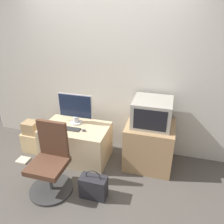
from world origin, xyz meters
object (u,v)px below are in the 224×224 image
object	(u,v)px
keyboard	(70,129)
book	(23,160)
crt_tv	(152,112)
handbag	(94,187)
mouse	(84,130)
main_monitor	(75,109)
cardboard_box_lower	(33,142)
office_chair	(50,165)

from	to	relation	value
keyboard	book	bearing A→B (deg)	-163.08
keyboard	crt_tv	bearing A→B (deg)	13.47
handbag	crt_tv	bearing A→B (deg)	56.35
mouse	main_monitor	bearing A→B (deg)	134.77
cardboard_box_lower	book	world-z (taller)	cardboard_box_lower
main_monitor	handbag	xyz separation A→B (m)	(0.56, -0.80, -0.66)
handbag	mouse	bearing A→B (deg)	120.89
book	cardboard_box_lower	bearing A→B (deg)	88.93
cardboard_box_lower	crt_tv	bearing A→B (deg)	5.97
office_chair	cardboard_box_lower	distance (m)	1.02
crt_tv	main_monitor	bearing A→B (deg)	-176.73
handbag	book	bearing A→B (deg)	164.62
mouse	crt_tv	size ratio (longest dim) A/B	0.12
office_chair	cardboard_box_lower	xyz separation A→B (m)	(-0.74, 0.67, -0.20)
mouse	book	size ratio (longest dim) A/B	0.35
main_monitor	mouse	xyz separation A→B (m)	(0.21, -0.21, -0.23)
main_monitor	cardboard_box_lower	xyz separation A→B (m)	(-0.75, -0.13, -0.64)
mouse	handbag	bearing A→B (deg)	-59.11
office_chair	book	xyz separation A→B (m)	(-0.74, 0.36, -0.36)
keyboard	mouse	distance (m)	0.22
office_chair	crt_tv	bearing A→B (deg)	36.97
keyboard	cardboard_box_lower	bearing A→B (deg)	174.06
main_monitor	crt_tv	world-z (taller)	crt_tv
main_monitor	keyboard	world-z (taller)	main_monitor
main_monitor	mouse	bearing A→B (deg)	-45.23
office_chair	handbag	bearing A→B (deg)	0.19
keyboard	mouse	size ratio (longest dim) A/B	4.99
main_monitor	book	size ratio (longest dim) A/B	2.95
book	keyboard	bearing A→B (deg)	16.92
cardboard_box_lower	handbag	bearing A→B (deg)	-26.95
office_chair	book	bearing A→B (deg)	153.84
crt_tv	mouse	bearing A→B (deg)	-163.65
keyboard	crt_tv	size ratio (longest dim) A/B	0.59
handbag	book	distance (m)	1.37
keyboard	office_chair	xyz separation A→B (m)	(-0.01, -0.59, -0.20)
main_monitor	book	distance (m)	1.18
mouse	keyboard	bearing A→B (deg)	-179.55
crt_tv	office_chair	xyz separation A→B (m)	(-1.15, -0.87, -0.50)
main_monitor	cardboard_box_lower	world-z (taller)	main_monitor
main_monitor	handbag	world-z (taller)	main_monitor
crt_tv	book	world-z (taller)	crt_tv
mouse	office_chair	distance (m)	0.67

